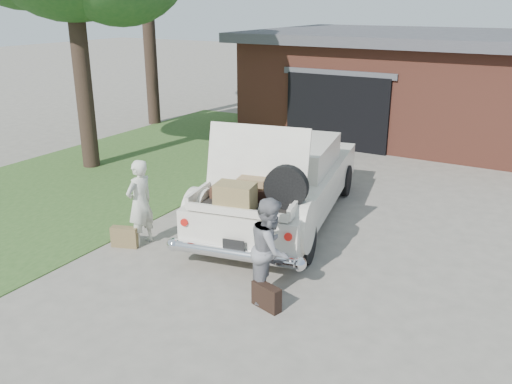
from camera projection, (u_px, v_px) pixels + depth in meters
The scene contains 8 objects.
ground at pixel (238, 263), 9.27m from camera, with size 90.00×90.00×0.00m, color gray.
grass_strip at pixel (122, 170), 14.31m from camera, with size 6.00×16.00×0.02m, color #2D4C1E.
house at pixel (449, 84), 17.61m from camera, with size 12.80×7.80×3.30m.
sedan at pixel (282, 181), 10.87m from camera, with size 3.13×5.80×2.26m.
woman_left at pixel (140, 203), 9.73m from camera, with size 0.59×0.38×1.61m, color beige.
woman_right at pixel (271, 249), 7.94m from camera, with size 0.77×0.60×1.58m, color gray.
suitcase_left at pixel (125, 237), 9.81m from camera, with size 0.49×0.16×0.38m, color olive.
suitcase_right at pixel (266, 297), 7.84m from camera, with size 0.48×0.15×0.37m, color black.
Camera 1 is at (4.44, -7.06, 4.22)m, focal length 38.00 mm.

